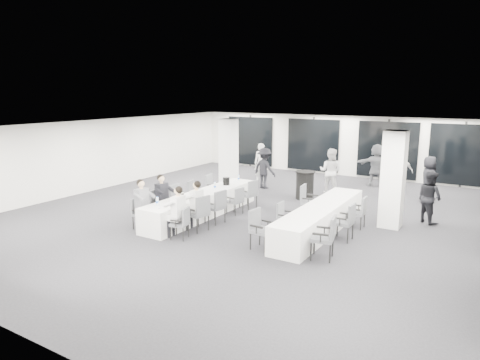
# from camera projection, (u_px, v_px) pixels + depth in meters

# --- Properties ---
(room) EXTENTS (14.04, 16.04, 2.84)m
(room) POSITION_uv_depth(u_px,v_px,m) (289.00, 169.00, 13.99)
(room) COLOR black
(room) RESTS_ON ground
(column_left) EXTENTS (0.60, 0.60, 2.80)m
(column_left) POSITION_uv_depth(u_px,v_px,m) (229.00, 153.00, 17.61)
(column_left) COLOR white
(column_left) RESTS_ON floor
(column_right) EXTENTS (0.60, 0.60, 2.80)m
(column_right) POSITION_uv_depth(u_px,v_px,m) (393.00, 180.00, 12.21)
(column_right) COLOR white
(column_right) RESTS_ON floor
(banquet_table_main) EXTENTS (0.90, 5.00, 0.75)m
(banquet_table_main) POSITION_uv_depth(u_px,v_px,m) (203.00, 204.00, 13.52)
(banquet_table_main) COLOR silver
(banquet_table_main) RESTS_ON floor
(banquet_table_side) EXTENTS (0.90, 5.00, 0.75)m
(banquet_table_side) POSITION_uv_depth(u_px,v_px,m) (321.00, 218.00, 11.98)
(banquet_table_side) COLOR silver
(banquet_table_side) RESTS_ON floor
(cocktail_table) EXTENTS (0.74, 0.74, 1.02)m
(cocktail_table) POSITION_uv_depth(u_px,v_px,m) (305.00, 185.00, 15.66)
(cocktail_table) COLOR black
(cocktail_table) RESTS_ON floor
(chair_main_left_near) EXTENTS (0.52, 0.55, 0.88)m
(chair_main_left_near) POSITION_uv_depth(u_px,v_px,m) (139.00, 211.00, 12.27)
(chair_main_left_near) COLOR #515359
(chair_main_left_near) RESTS_ON floor
(chair_main_left_second) EXTENTS (0.52, 0.57, 0.96)m
(chair_main_left_second) POSITION_uv_depth(u_px,v_px,m) (159.00, 203.00, 12.99)
(chair_main_left_second) COLOR #515359
(chair_main_left_second) RESTS_ON floor
(chair_main_left_mid) EXTENTS (0.48, 0.54, 0.95)m
(chair_main_left_mid) POSITION_uv_depth(u_px,v_px,m) (178.00, 197.00, 13.73)
(chair_main_left_mid) COLOR #515359
(chair_main_left_mid) RESTS_ON floor
(chair_main_left_fourth) EXTENTS (0.56, 0.59, 0.93)m
(chair_main_left_fourth) POSITION_uv_depth(u_px,v_px,m) (195.00, 192.00, 14.47)
(chair_main_left_fourth) COLOR #515359
(chair_main_left_fourth) RESTS_ON floor
(chair_main_left_far) EXTENTS (0.55, 0.59, 0.96)m
(chair_main_left_far) POSITION_uv_depth(u_px,v_px,m) (213.00, 186.00, 15.36)
(chair_main_left_far) COLOR #515359
(chair_main_left_far) RESTS_ON floor
(chair_main_right_near) EXTENTS (0.53, 0.55, 0.86)m
(chair_main_right_near) POSITION_uv_depth(u_px,v_px,m) (182.00, 221.00, 11.34)
(chair_main_right_near) COLOR #515359
(chair_main_right_near) RESTS_ON floor
(chair_main_right_second) EXTENTS (0.61, 0.65, 1.03)m
(chair_main_right_second) POSITION_uv_depth(u_px,v_px,m) (200.00, 211.00, 11.96)
(chair_main_right_second) COLOR #515359
(chair_main_right_second) RESTS_ON floor
(chair_main_right_mid) EXTENTS (0.58, 0.62, 1.01)m
(chair_main_right_mid) POSITION_uv_depth(u_px,v_px,m) (217.00, 205.00, 12.69)
(chair_main_right_mid) COLOR #515359
(chair_main_right_mid) RESTS_ON floor
(chair_main_right_fourth) EXTENTS (0.50, 0.54, 0.87)m
(chair_main_right_fourth) POSITION_uv_depth(u_px,v_px,m) (237.00, 199.00, 13.65)
(chair_main_right_fourth) COLOR #515359
(chair_main_right_fourth) RESTS_ON floor
(chair_main_right_far) EXTENTS (0.58, 0.61, 0.97)m
(chair_main_right_far) POSITION_uv_depth(u_px,v_px,m) (250.00, 192.00, 14.35)
(chair_main_right_far) COLOR #515359
(chair_main_right_far) RESTS_ON floor
(chair_side_left_near) EXTENTS (0.54, 0.59, 1.00)m
(chair_side_left_near) POSITION_uv_depth(u_px,v_px,m) (259.00, 226.00, 10.63)
(chair_side_left_near) COLOR #515359
(chair_side_left_near) RESTS_ON floor
(chair_side_left_mid) EXTENTS (0.45, 0.50, 0.86)m
(chair_side_left_mid) POSITION_uv_depth(u_px,v_px,m) (284.00, 216.00, 11.85)
(chair_side_left_mid) COLOR #515359
(chair_side_left_mid) RESTS_ON floor
(chair_side_left_far) EXTENTS (0.59, 0.63, 1.04)m
(chair_side_left_far) POSITION_uv_depth(u_px,v_px,m) (308.00, 199.00, 13.26)
(chair_side_left_far) COLOR #515359
(chair_side_left_far) RESTS_ON floor
(chair_side_right_near) EXTENTS (0.62, 0.65, 1.04)m
(chair_side_right_near) POSITION_uv_depth(u_px,v_px,m) (326.00, 235.00, 9.93)
(chair_side_right_near) COLOR #515359
(chair_side_right_near) RESTS_ON floor
(chair_side_right_mid) EXTENTS (0.51, 0.57, 1.00)m
(chair_side_right_mid) POSITION_uv_depth(u_px,v_px,m) (346.00, 220.00, 11.20)
(chair_side_right_mid) COLOR #515359
(chair_side_right_mid) RESTS_ON floor
(chair_side_right_far) EXTENTS (0.47, 0.53, 0.93)m
(chair_side_right_far) POSITION_uv_depth(u_px,v_px,m) (359.00, 210.00, 12.25)
(chair_side_right_far) COLOR #515359
(chair_side_right_far) RESTS_ON floor
(seated_guest_a) EXTENTS (0.50, 0.38, 1.44)m
(seated_guest_a) POSITION_uv_depth(u_px,v_px,m) (143.00, 201.00, 12.14)
(seated_guest_a) COLOR slate
(seated_guest_a) RESTS_ON floor
(seated_guest_b) EXTENTS (0.50, 0.38, 1.44)m
(seated_guest_b) POSITION_uv_depth(u_px,v_px,m) (163.00, 195.00, 12.86)
(seated_guest_b) COLOR black
(seated_guest_b) RESTS_ON floor
(seated_guest_c) EXTENTS (0.50, 0.38, 1.44)m
(seated_guest_c) POSITION_uv_depth(u_px,v_px,m) (177.00, 209.00, 11.34)
(seated_guest_c) COLOR silver
(seated_guest_c) RESTS_ON floor
(seated_guest_d) EXTENTS (0.50, 0.38, 1.44)m
(seated_guest_d) POSITION_uv_depth(u_px,v_px,m) (195.00, 202.00, 12.01)
(seated_guest_d) COLOR silver
(seated_guest_d) RESTS_ON floor
(standing_guest_a) EXTENTS (0.89, 0.85, 1.91)m
(standing_guest_a) POSITION_uv_depth(u_px,v_px,m) (261.00, 160.00, 18.58)
(standing_guest_a) COLOR silver
(standing_guest_a) RESTS_ON floor
(standing_guest_b) EXTENTS (1.00, 0.65, 1.99)m
(standing_guest_b) POSITION_uv_depth(u_px,v_px,m) (330.00, 168.00, 16.41)
(standing_guest_b) COLOR silver
(standing_guest_b) RESTS_ON floor
(standing_guest_c) EXTENTS (1.33, 0.91, 1.88)m
(standing_guest_c) POSITION_uv_depth(u_px,v_px,m) (265.00, 166.00, 17.33)
(standing_guest_c) COLOR black
(standing_guest_c) RESTS_ON floor
(standing_guest_d) EXTENTS (1.28, 0.98, 1.93)m
(standing_guest_d) POSITION_uv_depth(u_px,v_px,m) (400.00, 169.00, 16.45)
(standing_guest_d) COLOR silver
(standing_guest_d) RESTS_ON floor
(standing_guest_e) EXTENTS (0.86, 1.05, 1.87)m
(standing_guest_e) POSITION_uv_depth(u_px,v_px,m) (429.00, 176.00, 15.10)
(standing_guest_e) COLOR black
(standing_guest_e) RESTS_ON floor
(standing_guest_f) EXTENTS (1.96, 1.11, 2.01)m
(standing_guest_f) POSITION_uv_depth(u_px,v_px,m) (377.00, 162.00, 17.72)
(standing_guest_f) COLOR slate
(standing_guest_f) RESTS_ON floor
(standing_guest_g) EXTENTS (0.99, 0.93, 2.15)m
(standing_guest_g) POSITION_uv_depth(u_px,v_px,m) (227.00, 151.00, 20.72)
(standing_guest_g) COLOR slate
(standing_guest_g) RESTS_ON floor
(standing_guest_h) EXTENTS (1.00, 0.96, 1.79)m
(standing_guest_h) POSITION_uv_depth(u_px,v_px,m) (430.00, 194.00, 12.70)
(standing_guest_h) COLOR black
(standing_guest_h) RESTS_ON floor
(ice_bucket_near) EXTENTS (0.22, 0.22, 0.25)m
(ice_bucket_near) POSITION_uv_depth(u_px,v_px,m) (180.00, 197.00, 12.37)
(ice_bucket_near) COLOR black
(ice_bucket_near) RESTS_ON banquet_table_main
(ice_bucket_far) EXTENTS (0.23, 0.23, 0.26)m
(ice_bucket_far) POSITION_uv_depth(u_px,v_px,m) (226.00, 181.00, 14.55)
(ice_bucket_far) COLOR black
(ice_bucket_far) RESTS_ON banquet_table_main
(water_bottle_a) EXTENTS (0.08, 0.08, 0.24)m
(water_bottle_a) POSITION_uv_depth(u_px,v_px,m) (157.00, 201.00, 11.91)
(water_bottle_a) COLOR silver
(water_bottle_a) RESTS_ON banquet_table_main
(water_bottle_b) EXTENTS (0.08, 0.08, 0.24)m
(water_bottle_b) POSITION_uv_depth(u_px,v_px,m) (215.00, 186.00, 13.88)
(water_bottle_b) COLOR silver
(water_bottle_b) RESTS_ON banquet_table_main
(water_bottle_c) EXTENTS (0.07, 0.07, 0.21)m
(water_bottle_c) POSITION_uv_depth(u_px,v_px,m) (239.00, 178.00, 15.25)
(water_bottle_c) COLOR silver
(water_bottle_c) RESTS_ON banquet_table_main
(plate_a) EXTENTS (0.22, 0.22, 0.03)m
(plate_a) POSITION_uv_depth(u_px,v_px,m) (172.00, 202.00, 12.20)
(plate_a) COLOR white
(plate_a) RESTS_ON banquet_table_main
(plate_b) EXTENTS (0.18, 0.18, 0.03)m
(plate_b) POSITION_uv_depth(u_px,v_px,m) (174.00, 203.00, 12.19)
(plate_b) COLOR white
(plate_b) RESTS_ON banquet_table_main
(plate_c) EXTENTS (0.18, 0.18, 0.03)m
(plate_c) POSITION_uv_depth(u_px,v_px,m) (197.00, 196.00, 13.00)
(plate_c) COLOR white
(plate_c) RESTS_ON banquet_table_main
(wine_glass) EXTENTS (0.07, 0.07, 0.18)m
(wine_glass) POSITION_uv_depth(u_px,v_px,m) (159.00, 204.00, 11.56)
(wine_glass) COLOR silver
(wine_glass) RESTS_ON banquet_table_main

